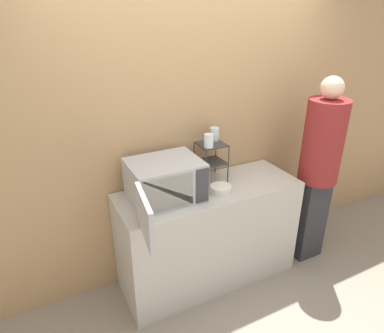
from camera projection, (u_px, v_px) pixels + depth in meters
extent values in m
plane|color=gray|center=(223.00, 295.00, 2.96)|extent=(12.00, 12.00, 0.00)
cube|color=tan|center=(192.00, 133.00, 2.91)|extent=(8.00, 0.06, 2.60)
cube|color=#B7B2A8|center=(208.00, 234.00, 3.00)|extent=(1.54, 0.57, 0.92)
cube|color=#ADADB2|center=(165.00, 180.00, 2.61)|extent=(0.54, 0.42, 0.31)
cube|color=#B7B2A8|center=(168.00, 193.00, 2.42)|extent=(0.39, 0.01, 0.27)
cube|color=#333338|center=(202.00, 186.00, 2.52)|extent=(0.11, 0.01, 0.27)
cube|color=#ADADB2|center=(145.00, 217.00, 2.14)|extent=(0.09, 0.42, 0.30)
cylinder|color=#333333|center=(206.00, 169.00, 2.76)|extent=(0.01, 0.01, 0.33)
cylinder|color=#333333|center=(228.00, 164.00, 2.85)|extent=(0.01, 0.01, 0.33)
cylinder|color=#333333|center=(194.00, 160.00, 2.93)|extent=(0.01, 0.01, 0.33)
cylinder|color=#333333|center=(216.00, 156.00, 3.02)|extent=(0.01, 0.01, 0.33)
cube|color=#333333|center=(211.00, 162.00, 2.89)|extent=(0.22, 0.21, 0.01)
cube|color=#333333|center=(211.00, 144.00, 2.82)|extent=(0.22, 0.21, 0.01)
cylinder|color=silver|center=(209.00, 141.00, 2.72)|extent=(0.08, 0.08, 0.11)
cylinder|color=silver|center=(214.00, 134.00, 2.87)|extent=(0.08, 0.08, 0.11)
cylinder|color=silver|center=(221.00, 192.00, 2.76)|extent=(0.09, 0.09, 0.01)
cylinder|color=silver|center=(221.00, 189.00, 2.75)|extent=(0.17, 0.17, 0.06)
cube|color=#2D2D33|center=(310.00, 218.00, 3.30)|extent=(0.28, 0.17, 0.84)
cylinder|color=maroon|center=(323.00, 142.00, 2.97)|extent=(0.35, 0.35, 0.74)
sphere|color=beige|center=(332.00, 88.00, 2.78)|extent=(0.19, 0.19, 0.19)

